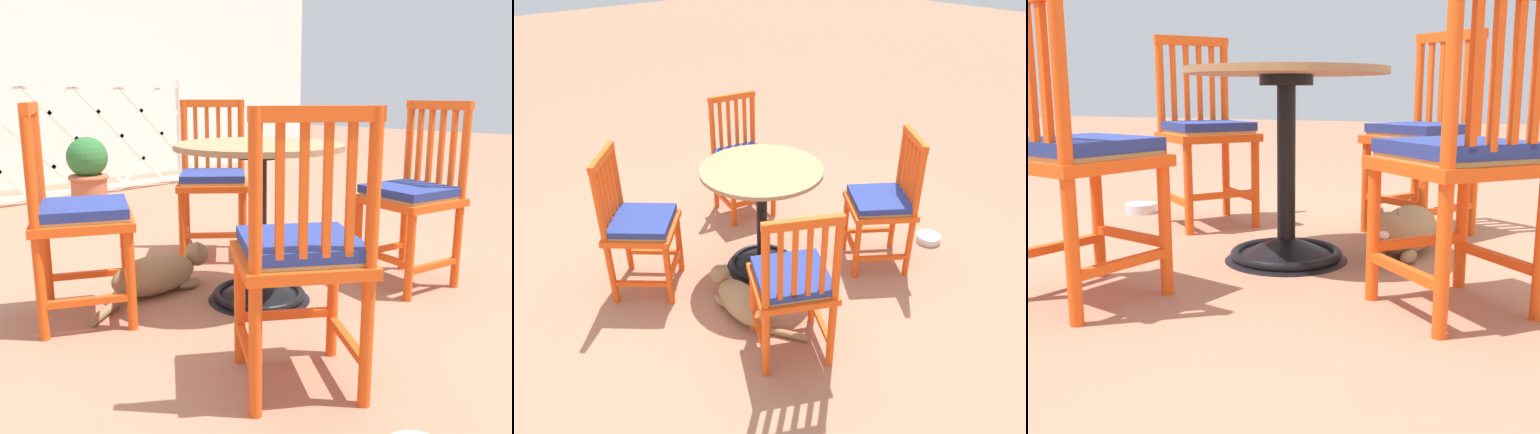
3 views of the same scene
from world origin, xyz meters
TOP-DOWN VIEW (x-y plane):
  - ground_plane at (0.00, 0.00)m, footprint 24.00×24.00m
  - lattice_fence_panel at (0.54, 3.18)m, footprint 3.38×0.06m
  - cafe_table at (0.09, 0.16)m, footprint 0.76×0.76m
  - orange_chair_facing_out at (0.78, -0.22)m, footprint 0.48×0.48m
  - orange_chair_tucked_in at (0.41, 0.86)m, footprint 0.57×0.57m
  - orange_chair_by_planter at (-0.60, 0.54)m, footprint 0.54×0.54m
  - orange_chair_at_corner at (-0.38, -0.47)m, footprint 0.56×0.56m
  - tabby_cat at (-0.18, 0.56)m, footprint 0.74×0.27m
  - terracotta_planter at (0.47, 2.42)m, footprint 0.32×0.32m

SIDE VIEW (x-z plane):
  - ground_plane at x=0.00m, z-range 0.00..0.00m
  - tabby_cat at x=-0.18m, z-range -0.02..0.21m
  - cafe_table at x=0.09m, z-range -0.08..0.65m
  - terracotta_planter at x=0.47m, z-range 0.02..0.64m
  - orange_chair_facing_out at x=0.78m, z-range -0.01..0.90m
  - orange_chair_tucked_in at x=0.41m, z-range -0.01..0.90m
  - orange_chair_by_planter at x=-0.60m, z-range -0.01..0.90m
  - orange_chair_at_corner at x=-0.38m, z-range -0.01..0.90m
  - lattice_fence_panel at x=0.54m, z-range 0.00..1.09m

